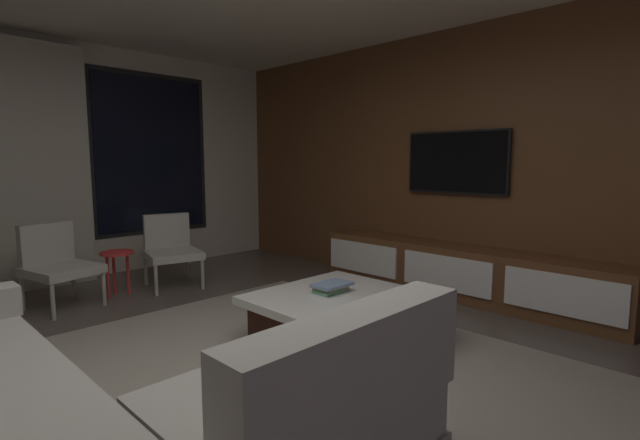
% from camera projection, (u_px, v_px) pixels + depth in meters
% --- Properties ---
extents(floor, '(9.20, 9.20, 0.00)m').
position_uv_depth(floor, '(231.00, 401.00, 2.63)').
color(floor, '#564C44').
extents(back_wall_with_window, '(6.60, 0.30, 2.70)m').
position_uv_depth(back_wall_with_window, '(28.00, 163.00, 4.94)').
color(back_wall_with_window, beige).
rests_on(back_wall_with_window, floor).
extents(media_wall, '(0.12, 7.80, 2.70)m').
position_uv_depth(media_wall, '(484.00, 162.00, 4.63)').
color(media_wall, brown).
rests_on(media_wall, floor).
extents(area_rug, '(3.20, 3.80, 0.01)m').
position_uv_depth(area_rug, '(289.00, 385.00, 2.81)').
color(area_rug, gray).
rests_on(area_rug, floor).
extents(sectional_couch, '(1.98, 2.50, 0.82)m').
position_uv_depth(sectional_couch, '(51.00, 435.00, 1.81)').
color(sectional_couch, gray).
rests_on(sectional_couch, floor).
extents(coffee_table, '(1.16, 1.16, 0.36)m').
position_uv_depth(coffee_table, '(342.00, 318.00, 3.46)').
color(coffee_table, black).
rests_on(coffee_table, floor).
extents(book_stack_on_coffee_table, '(0.29, 0.20, 0.07)m').
position_uv_depth(book_stack_on_coffee_table, '(331.00, 287.00, 3.55)').
color(book_stack_on_coffee_table, '#73BE88').
rests_on(book_stack_on_coffee_table, coffee_table).
extents(accent_chair_near_window, '(0.66, 0.67, 0.78)m').
position_uv_depth(accent_chair_near_window, '(171.00, 246.00, 5.06)').
color(accent_chair_near_window, '#B2ADA0').
rests_on(accent_chair_near_window, floor).
extents(accent_chair_by_curtain, '(0.65, 0.67, 0.78)m').
position_uv_depth(accent_chair_by_curtain, '(57.00, 261.00, 4.31)').
color(accent_chair_by_curtain, '#B2ADA0').
rests_on(accent_chair_by_curtain, floor).
extents(side_stool, '(0.32, 0.32, 0.46)m').
position_uv_depth(side_stool, '(117.00, 260.00, 4.65)').
color(side_stool, red).
rests_on(side_stool, floor).
extents(media_console, '(0.46, 3.10, 0.52)m').
position_uv_depth(media_console, '(461.00, 274.00, 4.59)').
color(media_console, brown).
rests_on(media_console, floor).
extents(mounted_tv, '(0.05, 1.10, 0.64)m').
position_uv_depth(mounted_tv, '(456.00, 162.00, 4.72)').
color(mounted_tv, black).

